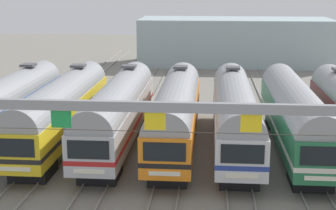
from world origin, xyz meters
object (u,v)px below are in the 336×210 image
Objects in this scene: catenary_gantry at (155,125)px; commuter_train_blue at (6,107)px; commuter_train_green at (295,113)px; commuter_train_stainless at (118,109)px; commuter_train_silver at (235,112)px; commuter_train_orange at (176,111)px; commuter_train_yellow at (62,108)px.

commuter_train_blue is at bearing 132.36° from catenary_gantry.
catenary_gantry reaches higher than commuter_train_green.
commuter_train_stainless is 1.00× the size of commuter_train_silver.
commuter_train_stainless is at bearing 0.00° from commuter_train_blue.
commuter_train_stainless is 12.31m from commuter_train_green.
commuter_train_stainless is at bearing 180.00° from commuter_train_orange.
commuter_train_blue is at bearing 180.00° from commuter_train_silver.
commuter_train_yellow is at bearing 0.00° from commuter_train_blue.
commuter_train_green is (16.41, -0.00, -0.00)m from commuter_train_yellow.
commuter_train_silver is at bearing 0.00° from commuter_train_stainless.
commuter_train_blue is 12.31m from commuter_train_orange.
commuter_train_stainless is 8.21m from commuter_train_silver.
commuter_train_blue is at bearing 180.00° from commuter_train_yellow.
commuter_train_blue is 16.41m from commuter_train_silver.
commuter_train_yellow is 16.41m from commuter_train_green.
catenary_gantry reaches higher than commuter_train_silver.
catenary_gantry reaches higher than commuter_train_orange.
catenary_gantry is (-8.21, -13.49, 2.75)m from commuter_train_green.
commuter_train_green is (8.21, -0.00, -0.00)m from commuter_train_orange.
commuter_train_silver is (16.41, 0.00, 0.00)m from commuter_train_blue.
commuter_train_yellow is at bearing 180.00° from commuter_train_silver.
commuter_train_blue is 1.00× the size of commuter_train_orange.
commuter_train_stainless is 14.37m from catenary_gantry.
commuter_train_blue and commuter_train_orange have the same top height.
commuter_train_orange is at bearing 0.00° from commuter_train_yellow.
commuter_train_blue is 8.21m from commuter_train_stainless.
commuter_train_orange and commuter_train_silver have the same top height.
commuter_train_stainless is (8.21, 0.00, 0.00)m from commuter_train_blue.
commuter_train_orange is 1.00× the size of commuter_train_silver.
commuter_train_stainless reaches higher than commuter_train_green.
commuter_train_yellow is (4.10, 0.00, 0.00)m from commuter_train_blue.
commuter_train_blue and commuter_train_stainless have the same top height.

